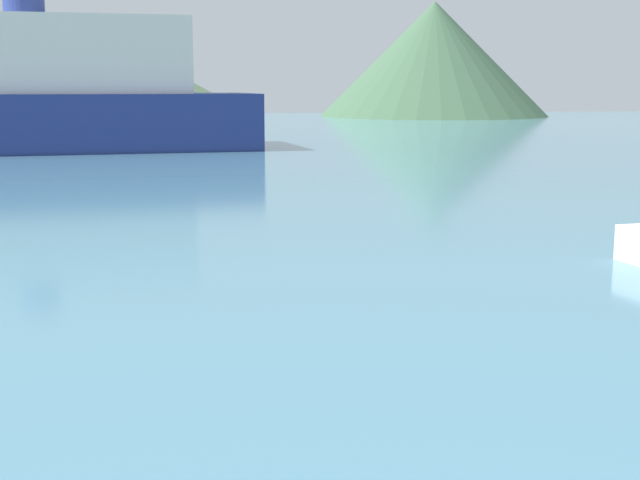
% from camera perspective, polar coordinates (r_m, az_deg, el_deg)
% --- Properties ---
extents(ferry_distant, '(26.05, 12.03, 8.96)m').
position_cam_1_polar(ferry_distant, '(53.18, -18.15, 8.97)').
color(ferry_distant, navy).
rests_on(ferry_distant, ground_plane).
extents(hill_west, '(38.21, 38.21, 10.33)m').
position_cam_1_polar(hill_west, '(95.14, -15.42, 10.45)').
color(hill_west, '#4C6647').
rests_on(hill_west, ground_plane).
extents(hill_central, '(27.03, 27.03, 13.38)m').
position_cam_1_polar(hill_central, '(108.61, 7.31, 11.41)').
color(hill_central, '#38563D').
rests_on(hill_central, ground_plane).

